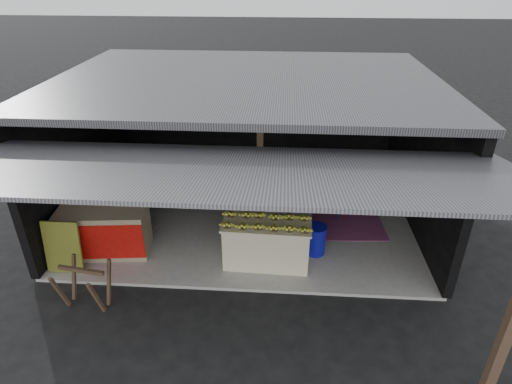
# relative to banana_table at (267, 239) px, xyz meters

# --- Properties ---
(ground) EXTENTS (80.00, 80.00, 0.00)m
(ground) POSITION_rel_banana_table_xyz_m (-0.49, -0.87, -0.49)
(ground) COLOR black
(ground) RESTS_ON ground
(concrete_slab) EXTENTS (7.00, 5.00, 0.06)m
(concrete_slab) POSITION_rel_banana_table_xyz_m (-0.49, 1.63, -0.46)
(concrete_slab) COLOR gray
(concrete_slab) RESTS_ON ground
(shophouse) EXTENTS (7.40, 7.29, 3.02)m
(shophouse) POSITION_rel_banana_table_xyz_m (-0.49, 1.94, 1.61)
(shophouse) COLOR black
(shophouse) RESTS_ON ground
(banana_table) EXTENTS (1.59, 1.01, 0.86)m
(banana_table) POSITION_rel_banana_table_xyz_m (0.00, 0.00, 0.00)
(banana_table) COLOR silver
(banana_table) RESTS_ON concrete_slab
(banana_pile) EXTENTS (1.47, 0.91, 0.17)m
(banana_pile) POSITION_rel_banana_table_xyz_m (0.00, 0.00, 0.51)
(banana_pile) COLOR gold
(banana_pile) RESTS_ON banana_table
(white_crate) EXTENTS (0.90, 0.62, 0.99)m
(white_crate) POSITION_rel_banana_table_xyz_m (-0.00, 0.93, 0.06)
(white_crate) COLOR white
(white_crate) RESTS_ON concrete_slab
(neighbor_stall) EXTENTS (1.67, 0.89, 1.66)m
(neighbor_stall) POSITION_rel_banana_table_xyz_m (-3.04, 0.03, 0.06)
(neighbor_stall) COLOR #998466
(neighbor_stall) RESTS_ON concrete_slab
(green_signboard) EXTENTS (0.65, 0.18, 0.97)m
(green_signboard) POSITION_rel_banana_table_xyz_m (-3.54, -0.58, 0.06)
(green_signboard) COLOR black
(green_signboard) RESTS_ON concrete_slab
(sawhorse) EXTENTS (0.77, 0.75, 0.76)m
(sawhorse) POSITION_rel_banana_table_xyz_m (-2.82, -1.38, -0.01)
(sawhorse) COLOR #4B3425
(sawhorse) RESTS_ON ground
(water_barrel) EXTENTS (0.37, 0.37, 0.55)m
(water_barrel) POSITION_rel_banana_table_xyz_m (0.90, 0.25, -0.16)
(water_barrel) COLOR #0D1099
(water_barrel) RESTS_ON concrete_slab
(plastic_chair) EXTENTS (0.57, 0.57, 0.98)m
(plastic_chair) POSITION_rel_banana_table_xyz_m (1.32, 1.82, 0.15)
(plastic_chair) COLOR #0B143D
(plastic_chair) RESTS_ON concrete_slab
(magenta_rug) EXTENTS (1.56, 1.09, 0.01)m
(magenta_rug) POSITION_rel_banana_table_xyz_m (1.62, 1.17, -0.43)
(magenta_rug) COLOR #7F1C67
(magenta_rug) RESTS_ON concrete_slab
(picture_frames) EXTENTS (1.62, 0.04, 0.46)m
(picture_frames) POSITION_rel_banana_table_xyz_m (-0.66, 4.02, 1.44)
(picture_frames) COLOR black
(picture_frames) RESTS_ON shophouse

